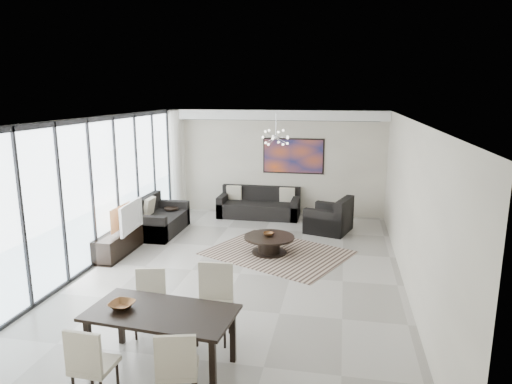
% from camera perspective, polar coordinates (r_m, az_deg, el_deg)
% --- Properties ---
extents(room_shell, '(6.00, 9.00, 2.90)m').
position_cam_1_polar(room_shell, '(8.26, 1.03, -1.07)').
color(room_shell, '#A8A39B').
rests_on(room_shell, ground).
extents(window_wall, '(0.37, 8.95, 2.90)m').
position_cam_1_polar(window_wall, '(9.39, -19.34, -0.01)').
color(window_wall, silver).
rests_on(window_wall, floor).
extents(soffit, '(5.98, 0.40, 0.26)m').
position_cam_1_polar(soffit, '(12.36, 2.36, 9.61)').
color(soffit, white).
rests_on(soffit, room_shell).
extents(painting, '(1.68, 0.04, 0.98)m').
position_cam_1_polar(painting, '(12.57, 4.69, 4.50)').
color(painting, '#CA4E1C').
rests_on(painting, room_shell).
extents(chandelier, '(0.66, 0.66, 0.71)m').
position_cam_1_polar(chandelier, '(10.58, 2.50, 6.85)').
color(chandelier, silver).
rests_on(chandelier, room_shell).
extents(rug, '(3.40, 3.09, 0.01)m').
position_cam_1_polar(rug, '(9.85, 2.71, -7.60)').
color(rug, black).
rests_on(rug, floor).
extents(coffee_table, '(1.07, 1.07, 0.38)m').
position_cam_1_polar(coffee_table, '(9.78, 1.66, -6.46)').
color(coffee_table, black).
rests_on(coffee_table, floor).
extents(bowl_coffee, '(0.25, 0.25, 0.07)m').
position_cam_1_polar(bowl_coffee, '(9.75, 1.57, -5.28)').
color(bowl_coffee, brown).
rests_on(bowl_coffee, coffee_table).
extents(sofa_main, '(2.20, 0.90, 0.80)m').
position_cam_1_polar(sofa_main, '(12.57, 0.40, -1.87)').
color(sofa_main, black).
rests_on(sofa_main, floor).
extents(loveseat, '(0.97, 1.72, 0.86)m').
position_cam_1_polar(loveseat, '(11.40, -12.21, -3.56)').
color(loveseat, black).
rests_on(loveseat, floor).
extents(armchair, '(1.22, 1.26, 0.86)m').
position_cam_1_polar(armchair, '(11.38, 9.26, -3.45)').
color(armchair, black).
rests_on(armchair, floor).
extents(side_table, '(0.36, 0.36, 0.50)m').
position_cam_1_polar(side_table, '(11.82, -10.53, -2.73)').
color(side_table, black).
rests_on(side_table, floor).
extents(tv_console, '(0.44, 1.57, 0.49)m').
position_cam_1_polar(tv_console, '(10.16, -16.72, -6.07)').
color(tv_console, black).
rests_on(tv_console, floor).
extents(television, '(0.20, 1.09, 0.62)m').
position_cam_1_polar(television, '(9.99, -15.91, -2.99)').
color(television, gray).
rests_on(television, tv_console).
extents(dining_table, '(1.88, 1.06, 0.76)m').
position_cam_1_polar(dining_table, '(5.91, -11.76, -15.13)').
color(dining_table, black).
rests_on(dining_table, floor).
extents(dining_chair_sw, '(0.44, 0.44, 0.93)m').
position_cam_1_polar(dining_chair_sw, '(5.55, -20.12, -19.26)').
color(dining_chair_sw, beige).
rests_on(dining_chair_sw, floor).
extents(dining_chair_se, '(0.53, 0.53, 0.94)m').
position_cam_1_polar(dining_chair_se, '(5.25, -9.84, -20.55)').
color(dining_chair_se, beige).
rests_on(dining_chair_se, floor).
extents(dining_chair_nw, '(0.50, 0.50, 0.91)m').
position_cam_1_polar(dining_chair_nw, '(6.83, -13.10, -12.63)').
color(dining_chair_nw, beige).
rests_on(dining_chair_nw, floor).
extents(dining_chair_ne, '(0.52, 0.52, 1.06)m').
position_cam_1_polar(dining_chair_ne, '(6.51, -5.21, -12.80)').
color(dining_chair_ne, beige).
rests_on(dining_chair_ne, floor).
extents(bowl_dining, '(0.34, 0.34, 0.08)m').
position_cam_1_polar(bowl_dining, '(6.05, -16.44, -13.40)').
color(bowl_dining, brown).
rests_on(bowl_dining, dining_table).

